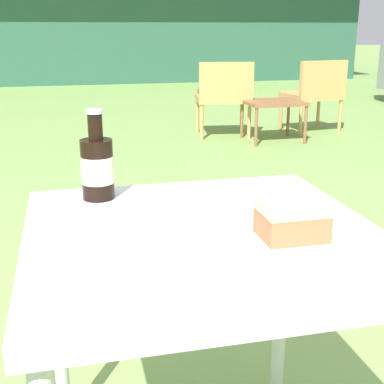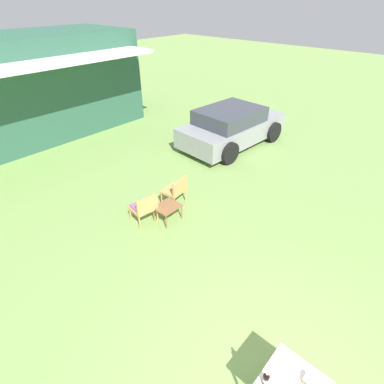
# 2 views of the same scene
# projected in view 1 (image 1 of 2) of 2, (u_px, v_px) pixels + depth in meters

# --- Properties ---
(wicker_chair_cushioned) EXTENTS (0.59, 0.53, 0.76)m
(wicker_chair_cushioned) POSITION_uv_depth(u_px,v_px,m) (224.00, 93.00, 5.38)
(wicker_chair_cushioned) COLOR tan
(wicker_chair_cushioned) RESTS_ON ground_plane
(wicker_chair_plain) EXTENTS (0.59, 0.52, 0.76)m
(wicker_chair_plain) POSITION_uv_depth(u_px,v_px,m) (315.00, 91.00, 5.58)
(wicker_chair_plain) COLOR tan
(wicker_chair_plain) RESTS_ON ground_plane
(garden_side_table) EXTENTS (0.55, 0.47, 0.39)m
(garden_side_table) POSITION_uv_depth(u_px,v_px,m) (274.00, 105.00, 5.20)
(garden_side_table) COLOR brown
(garden_side_table) RESTS_ON ground_plane
(patio_table) EXTENTS (0.71, 0.70, 0.69)m
(patio_table) POSITION_uv_depth(u_px,v_px,m) (203.00, 265.00, 1.11)
(patio_table) COLOR silver
(patio_table) RESTS_ON ground_plane
(cake_on_plate) EXTENTS (0.24, 0.24, 0.08)m
(cake_on_plate) POSITION_uv_depth(u_px,v_px,m) (286.00, 229.00, 1.02)
(cake_on_plate) COLOR white
(cake_on_plate) RESTS_ON patio_table
(cola_bottle_near) EXTENTS (0.08, 0.08, 0.21)m
(cola_bottle_near) POSITION_uv_depth(u_px,v_px,m) (97.00, 166.00, 1.27)
(cola_bottle_near) COLOR black
(cola_bottle_near) RESTS_ON patio_table
(fork) EXTENTS (0.18, 0.03, 0.01)m
(fork) POSITION_uv_depth(u_px,v_px,m) (259.00, 247.00, 1.00)
(fork) COLOR silver
(fork) RESTS_ON patio_table
(loose_bottle_cap) EXTENTS (0.03, 0.03, 0.01)m
(loose_bottle_cap) POSITION_uv_depth(u_px,v_px,m) (172.00, 215.00, 1.16)
(loose_bottle_cap) COLOR silver
(loose_bottle_cap) RESTS_ON patio_table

